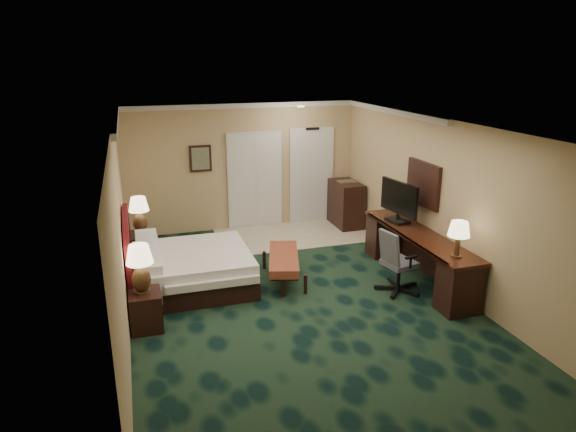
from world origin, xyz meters
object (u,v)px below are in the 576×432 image
object	(u,v)px
nightstand_far	(142,250)
bed	(193,269)
nightstand_near	(146,310)
tv	(399,202)
lamp_near	(140,269)
desk	(417,257)
desk_chair	(400,260)
minibar	(346,204)
lamp_far	(139,215)
bed_bench	(284,268)

from	to	relation	value
nightstand_far	bed	bearing A→B (deg)	-55.49
nightstand_near	tv	distance (m)	4.59
lamp_near	tv	distance (m)	4.53
lamp_near	desk	xyz separation A→B (m)	(4.46, 0.30, -0.47)
lamp_near	desk_chair	distance (m)	3.97
nightstand_near	bed	bearing A→B (deg)	56.27
minibar	nightstand_near	bearing A→B (deg)	-142.86
desk_chair	nightstand_far	bearing A→B (deg)	137.95
tv	desk_chair	size ratio (longest dim) A/B	0.90
nightstand_near	tv	bearing A→B (deg)	12.54
lamp_far	minibar	size ratio (longest dim) A/B	0.67
bed	desk_chair	world-z (taller)	desk_chair
nightstand_far	bed_bench	xyz separation A→B (m)	(2.25, -1.34, -0.08)
desk_chair	minibar	distance (m)	3.38
lamp_near	bed_bench	distance (m)	2.57
bed	desk	world-z (taller)	desk
lamp_near	desk_chair	world-z (taller)	lamp_near
lamp_far	tv	distance (m)	4.57
nightstand_far	lamp_far	distance (m)	0.64
nightstand_near	desk_chair	size ratio (longest dim) A/B	0.52
lamp_near	tv	world-z (taller)	tv
desk_chair	desk	bearing A→B (deg)	18.88
tv	minibar	world-z (taller)	tv
lamp_near	bed_bench	bearing A→B (deg)	22.04
lamp_near	lamp_far	world-z (taller)	lamp_far
tv	nightstand_near	bearing A→B (deg)	-176.38
bed	bed_bench	xyz separation A→B (m)	(1.49, -0.23, -0.06)
lamp_far	bed_bench	world-z (taller)	lamp_far
lamp_near	bed	bearing A→B (deg)	55.08
bed	nightstand_near	size ratio (longest dim) A/B	3.43
bed	desk_chair	xyz separation A→B (m)	(3.14, -1.16, 0.23)
lamp_near	lamp_far	size ratio (longest dim) A/B	1.04
lamp_far	desk_chair	bearing A→B (deg)	-30.80
minibar	bed	bearing A→B (deg)	-149.17
lamp_far	nightstand_far	bearing A→B (deg)	-103.01
lamp_far	bed_bench	xyz separation A→B (m)	(2.24, -1.39, -0.71)
nightstand_far	lamp_far	size ratio (longest dim) A/B	0.93
lamp_near	lamp_far	distance (m)	2.33
tv	desk_chair	bearing A→B (deg)	-124.66
nightstand_near	lamp_near	xyz separation A→B (m)	(-0.02, 0.02, 0.62)
lamp_near	desk_chair	xyz separation A→B (m)	(3.96, 0.01, -0.36)
bed_bench	lamp_near	bearing A→B (deg)	-142.08
desk	minibar	size ratio (longest dim) A/B	2.89
lamp_near	tv	bearing A→B (deg)	12.22
bed_bench	minibar	xyz separation A→B (m)	(2.17, 2.42, 0.26)
nightstand_near	minibar	size ratio (longest dim) A/B	0.55
nightstand_far	desk	world-z (taller)	desk
nightstand_far	lamp_near	distance (m)	2.35
lamp_far	tv	xyz separation A→B (m)	(4.35, -1.37, 0.25)
nightstand_near	desk	xyz separation A→B (m)	(4.43, 0.32, 0.14)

